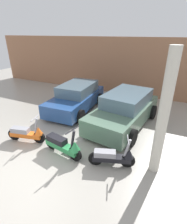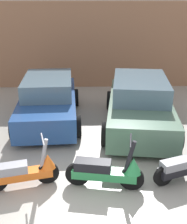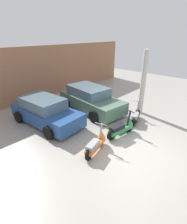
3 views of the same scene
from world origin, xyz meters
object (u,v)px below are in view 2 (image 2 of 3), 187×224
at_px(scooter_front_left, 25,171).
at_px(scooter_front_right, 108,170).
at_px(car_rear_left, 49,100).
at_px(car_rear_center, 139,104).
at_px(scooter_front_center, 186,165).

bearing_deg(scooter_front_left, scooter_front_right, -16.60).
bearing_deg(scooter_front_right, car_rear_left, 123.88).
relative_size(scooter_front_right, car_rear_center, 0.36).
bearing_deg(car_rear_center, scooter_front_center, 17.54).
relative_size(scooter_front_left, car_rear_center, 0.33).
distance_m(scooter_front_center, car_rear_left, 4.70).
distance_m(scooter_front_center, car_rear_center, 2.87).
xyz_separation_m(scooter_front_left, car_rear_center, (2.83, 2.95, 0.32)).
bearing_deg(scooter_front_center, scooter_front_left, 162.56).
bearing_deg(scooter_front_center, car_rear_left, 114.65).
height_order(scooter_front_left, car_rear_left, car_rear_left).
xyz_separation_m(scooter_front_right, car_rear_left, (-1.61, 3.56, 0.25)).
height_order(car_rear_left, car_rear_center, car_rear_center).
height_order(scooter_front_right, car_rear_center, car_rear_center).
distance_m(scooter_front_right, car_rear_left, 3.92).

